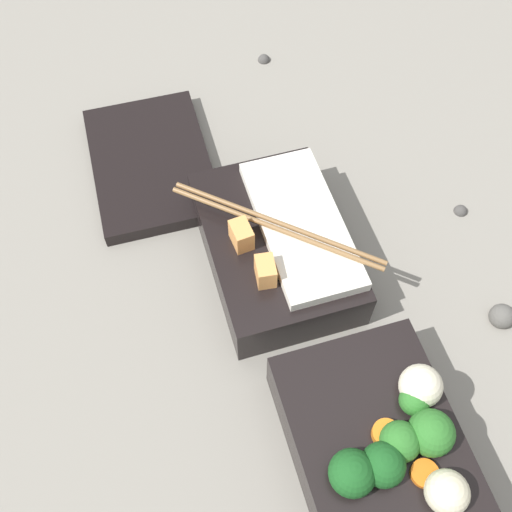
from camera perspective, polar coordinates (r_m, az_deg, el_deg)
The scene contains 7 objects.
ground_plane at distance 0.60m, azimuth 7.13°, elevation -7.81°, with size 3.00×3.00×0.00m, color gray.
bento_tray_vegetable at distance 0.54m, azimuth 11.91°, elevation -17.72°, with size 0.20×0.14×0.08m.
bento_tray_rice at distance 0.61m, azimuth 2.08°, elevation 1.08°, with size 0.20×0.18×0.08m.
bento_lid at distance 0.72m, azimuth -9.96°, elevation 8.71°, with size 0.19×0.13×0.02m, color black.
pebble_0 at distance 0.71m, azimuth 18.96°, elevation 4.21°, with size 0.02×0.02×0.02m, color #474442.
pebble_2 at distance 0.65m, azimuth 22.37°, elevation -5.33°, with size 0.03×0.03×0.03m, color #595651.
pebble_3 at distance 0.84m, azimuth 0.76°, elevation 18.34°, with size 0.02×0.02×0.02m, color #474442.
Camera 1 is at (-0.21, 0.14, 0.55)m, focal length 42.00 mm.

